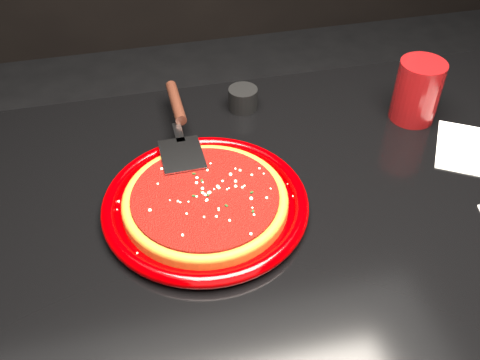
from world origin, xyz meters
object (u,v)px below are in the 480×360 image
object	(u,v)px
table	(290,355)
plate	(205,204)
pizza_server	(180,125)
ramekin	(243,99)
cup	(417,91)

from	to	relation	value
table	plate	size ratio (longest dim) A/B	3.89
table	pizza_server	xyz separation A→B (m)	(-0.15, 0.23, 0.41)
table	ramekin	xyz separation A→B (m)	(-0.02, 0.31, 0.40)
cup	ramekin	xyz separation A→B (m)	(-0.29, 0.10, -0.04)
pizza_server	cup	xyz separation A→B (m)	(0.42, -0.02, 0.02)
pizza_server	ramekin	bearing A→B (deg)	30.25
table	plate	world-z (taller)	plate
plate	pizza_server	bearing A→B (deg)	93.94
plate	cup	distance (m)	0.44
cup	ramekin	world-z (taller)	cup
pizza_server	cup	size ratio (longest dim) A/B	2.53
table	pizza_server	world-z (taller)	pizza_server
pizza_server	ramekin	xyz separation A→B (m)	(0.13, 0.08, -0.02)
table	plate	bearing A→B (deg)	156.14
plate	cup	size ratio (longest dim) A/B	2.76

